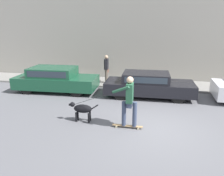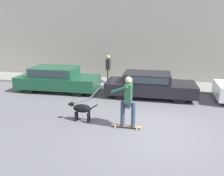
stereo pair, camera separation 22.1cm
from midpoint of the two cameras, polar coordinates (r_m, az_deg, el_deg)
ground_plane at (r=7.62m, az=9.98°, el=-10.27°), size 36.00×36.00×0.00m
back_wall at (r=13.64m, az=11.36°, el=13.56°), size 32.00×0.30×5.65m
sidewalk_curb at (r=12.82m, az=10.66°, el=0.90°), size 30.00×2.15×0.11m
parked_car_0 at (r=11.79m, az=-15.02°, el=2.19°), size 4.28×1.88×1.27m
parked_car_1 at (r=10.64m, az=8.87°, el=0.83°), size 4.24×1.75×1.18m
dog at (r=7.93m, az=-8.60°, el=-5.46°), size 1.08×0.33×0.71m
skateboarder at (r=7.15m, az=3.62°, el=-2.98°), size 2.54×0.59×1.79m
pedestrian_with_bag at (r=12.63m, az=-1.96°, el=5.35°), size 0.21×0.66×1.61m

